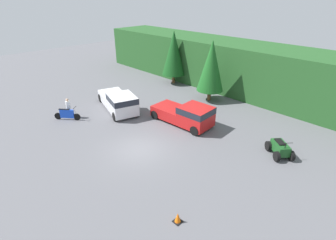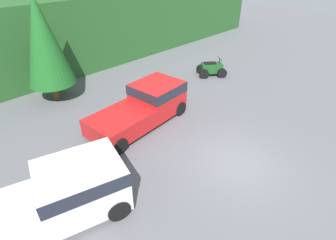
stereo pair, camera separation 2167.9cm
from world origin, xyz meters
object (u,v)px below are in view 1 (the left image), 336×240
quad_atv (280,149)px  traffic_cone (178,218)px  pickup_truck_red (187,114)px  dirt_bike (67,114)px  rider_person (68,107)px  pickup_truck_second (119,101)px

quad_atv → traffic_cone: size_ratio=4.19×
pickup_truck_red → dirt_bike: 10.32m
quad_atv → rider_person: bearing=-114.7°
quad_atv → traffic_cone: quad_atv is taller
traffic_cone → pickup_truck_second: bearing=156.7°
pickup_truck_red → traffic_cone: (6.69, -7.97, -0.71)m
pickup_truck_second → dirt_bike: (-1.55, -4.34, -0.46)m
quad_atv → rider_person: (-15.54, -7.59, 0.47)m
pickup_truck_second → traffic_cone: 14.08m
dirt_bike → rider_person: (-0.29, 0.34, 0.47)m
pickup_truck_second → pickup_truck_red: bearing=37.9°
pickup_truck_red → rider_person: bearing=-145.3°
pickup_truck_red → dirt_bike: size_ratio=2.99×
rider_person → traffic_cone: 14.86m
pickup_truck_red → traffic_cone: size_ratio=9.94×
dirt_bike → quad_atv: quad_atv is taller
rider_person → pickup_truck_red: bearing=-6.3°
pickup_truck_second → quad_atv: bearing=31.4°
dirt_bike → quad_atv: (15.24, 7.93, 0.00)m
pickup_truck_red → traffic_cone: bearing=-53.9°
pickup_truck_red → pickup_truck_second: bearing=-162.6°
dirt_bike → quad_atv: 17.18m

